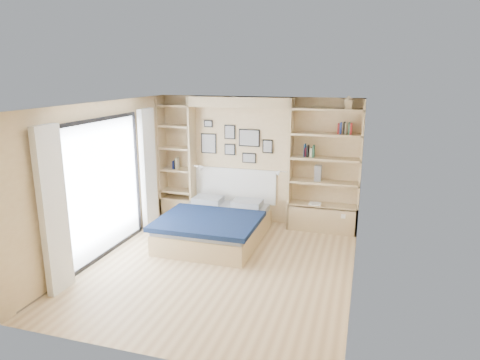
% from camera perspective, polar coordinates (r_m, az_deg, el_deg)
% --- Properties ---
extents(ground, '(4.50, 4.50, 0.00)m').
position_cam_1_polar(ground, '(6.80, -2.72, -11.50)').
color(ground, '#D5B583').
rests_on(ground, ground).
extents(room_shell, '(4.50, 4.50, 4.50)m').
position_cam_1_polar(room_shell, '(7.92, -1.79, 0.52)').
color(room_shell, '#D7B987').
rests_on(room_shell, ground).
extents(bed, '(1.71, 2.25, 1.07)m').
position_cam_1_polar(bed, '(7.75, -3.30, -6.01)').
color(bed, tan).
rests_on(bed, ground).
extents(photo_gallery, '(1.48, 0.02, 0.82)m').
position_cam_1_polar(photo_gallery, '(8.49, -0.73, 5.08)').
color(photo_gallery, black).
rests_on(photo_gallery, ground).
extents(reading_lamps, '(1.92, 0.12, 0.15)m').
position_cam_1_polar(reading_lamps, '(8.33, -0.18, 1.38)').
color(reading_lamps, silver).
rests_on(reading_lamps, ground).
extents(shelf_decor, '(3.52, 0.23, 2.03)m').
position_cam_1_polar(shelf_decor, '(8.00, 9.55, 4.96)').
color(shelf_decor, '#A81E45').
rests_on(shelf_decor, ground).
extents(deck, '(3.20, 4.00, 0.05)m').
position_cam_1_polar(deck, '(8.61, -26.16, -7.36)').
color(deck, brown).
rests_on(deck, ground).
extents(deck_chair, '(0.47, 0.77, 0.77)m').
position_cam_1_polar(deck_chair, '(9.06, -21.48, -3.40)').
color(deck_chair, tan).
rests_on(deck_chair, ground).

